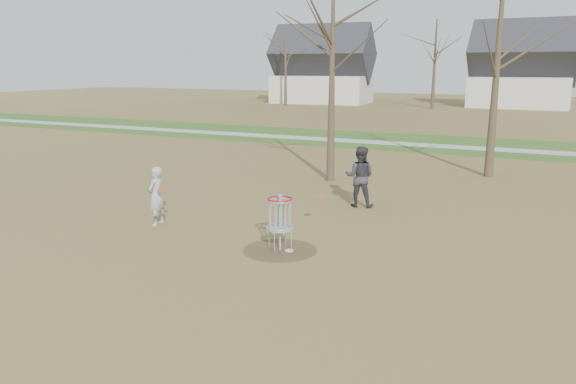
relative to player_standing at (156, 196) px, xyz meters
The scene contains 11 objects.
ground 4.22m from the player_standing, ahead, with size 160.00×160.00×0.00m, color brown.
green_band 20.91m from the player_standing, 78.66° to the left, with size 160.00×8.00×0.01m, color #2D5119.
footpath 19.93m from the player_standing, 78.10° to the left, with size 160.00×1.50×0.01m, color #9E9E99.
dirt_circle 4.22m from the player_standing, ahead, with size 1.80×1.80×0.01m, color #47331E.
player_standing is the anchor object (origin of this frame).
player_throwing 6.33m from the player_standing, 45.35° to the left, with size 0.94×0.73×1.93m, color #313035.
disc_grounded 4.44m from the player_standing, ahead, with size 0.22×0.22×0.02m, color silver.
discs_in_play 2.52m from the player_standing, 16.68° to the left, with size 4.25×1.93×0.18m.
disc_golf_basket 4.14m from the player_standing, ahead, with size 0.64×0.64×1.35m.
bare_trees 36.04m from the player_standing, 80.53° to the left, with size 52.62×44.98×9.00m.
houses_row 52.79m from the player_standing, 80.80° to the left, with size 56.51×10.01×7.26m.
Camera 1 is at (5.76, -11.65, 4.39)m, focal length 35.00 mm.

